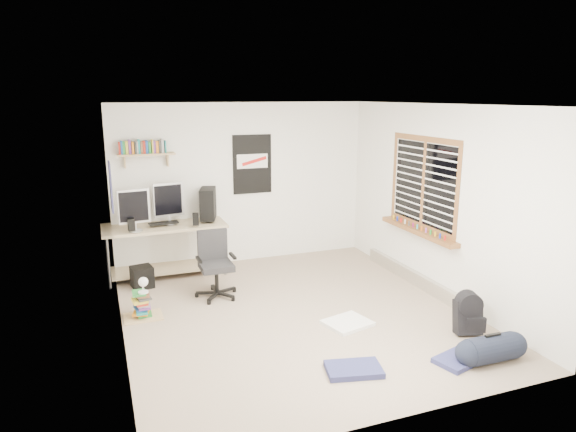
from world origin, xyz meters
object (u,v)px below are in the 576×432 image
object	(u,v)px
duffel_bag	(491,349)
book_stack	(142,306)
backpack	(468,317)
desk	(166,251)
office_chair	(216,261)

from	to	relation	value
duffel_bag	book_stack	xyz separation A→B (m)	(-3.17, 2.31, 0.01)
duffel_bag	backpack	bearing A→B (deg)	73.50
desk	duffel_bag	xyz separation A→B (m)	(2.69, -3.76, -0.22)
office_chair	backpack	bearing A→B (deg)	-41.06
backpack	duffel_bag	xyz separation A→B (m)	(-0.19, -0.60, -0.06)
office_chair	book_stack	distance (m)	1.09
desk	book_stack	world-z (taller)	desk
book_stack	backpack	bearing A→B (deg)	-27.06
desk	duffel_bag	bearing A→B (deg)	-56.88
desk	office_chair	distance (m)	1.24
office_chair	duffel_bag	world-z (taller)	office_chair
desk	book_stack	bearing A→B (deg)	-110.60
duffel_bag	book_stack	size ratio (longest dim) A/B	1.37
backpack	duffel_bag	distance (m)	0.63
office_chair	duffel_bag	xyz separation A→B (m)	(2.18, -2.64, -0.35)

